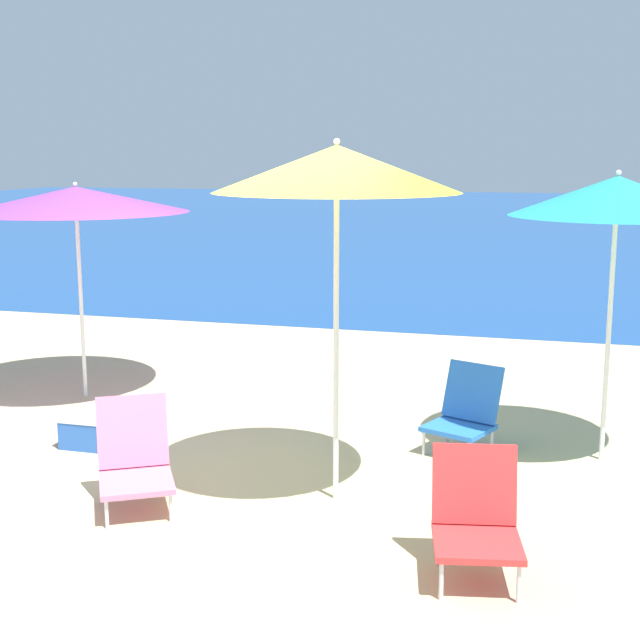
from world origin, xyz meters
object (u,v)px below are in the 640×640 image
(beach_umbrella_purple, at_px, (76,200))
(beach_umbrella_teal, at_px, (617,196))
(beach_chair_red, at_px, (476,515))
(beach_umbrella_yellow, at_px, (337,169))
(cooler_box, at_px, (93,428))
(beach_chair_pink, at_px, (134,458))
(beach_chair_blue, at_px, (466,410))

(beach_umbrella_purple, xyz_separation_m, beach_umbrella_teal, (4.63, -0.52, 0.12))
(beach_umbrella_purple, distance_m, beach_umbrella_teal, 4.67)
(beach_umbrella_purple, bearing_deg, beach_chair_red, -33.93)
(beach_umbrella_yellow, xyz_separation_m, cooler_box, (-2.11, 0.53, -2.02))
(beach_umbrella_yellow, distance_m, beach_chair_pink, 2.26)
(beach_umbrella_yellow, relative_size, beach_chair_red, 3.42)
(beach_umbrella_yellow, bearing_deg, beach_chair_blue, 59.22)
(beach_umbrella_purple, xyz_separation_m, cooler_box, (0.80, -1.27, -1.70))
(beach_umbrella_purple, distance_m, beach_chair_pink, 3.20)
(beach_chair_blue, bearing_deg, beach_chair_pink, -117.41)
(beach_chair_blue, relative_size, cooler_box, 1.57)
(beach_umbrella_purple, bearing_deg, beach_chair_pink, -53.28)
(beach_umbrella_yellow, xyz_separation_m, beach_chair_pink, (-1.23, -0.46, -1.84))
(beach_umbrella_yellow, distance_m, beach_chair_red, 2.24)
(beach_chair_blue, bearing_deg, beach_umbrella_yellow, -98.59)
(beach_chair_red, bearing_deg, beach_chair_blue, 86.86)
(beach_umbrella_yellow, xyz_separation_m, beach_chair_red, (1.00, -0.83, -1.82))
(beach_chair_pink, distance_m, cooler_box, 1.33)
(beach_chair_red, bearing_deg, beach_chair_pink, 159.22)
(beach_chair_blue, xyz_separation_m, beach_chair_red, (0.29, -2.03, 0.01))
(beach_chair_pink, bearing_deg, beach_umbrella_purple, 96.19)
(beach_umbrella_teal, bearing_deg, beach_chair_red, -108.97)
(beach_umbrella_purple, bearing_deg, beach_umbrella_yellow, -31.71)
(beach_umbrella_teal, xyz_separation_m, beach_chair_red, (-0.72, -2.11, -1.62))
(beach_chair_red, xyz_separation_m, cooler_box, (-3.11, 1.36, -0.20))
(beach_umbrella_yellow, relative_size, cooler_box, 5.54)
(beach_chair_pink, height_order, beach_chair_red, beach_chair_pink)
(beach_umbrella_teal, distance_m, beach_chair_blue, 1.92)
(beach_umbrella_teal, relative_size, beach_chair_red, 3.12)
(beach_chair_red, relative_size, cooler_box, 1.62)
(beach_umbrella_purple, height_order, beach_umbrella_yellow, beach_umbrella_yellow)
(beach_chair_blue, bearing_deg, beach_chair_red, -59.78)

